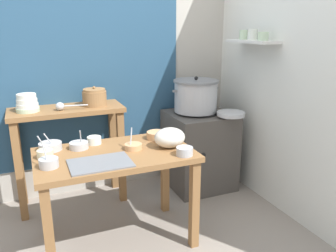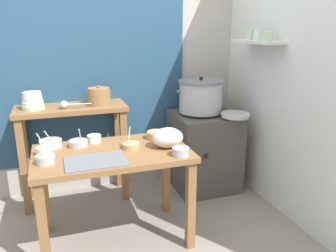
% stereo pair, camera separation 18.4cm
% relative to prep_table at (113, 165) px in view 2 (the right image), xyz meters
% --- Properties ---
extents(ground_plane, '(9.00, 9.00, 0.00)m').
position_rel_prep_table_xyz_m(ground_plane, '(0.10, -0.08, -0.61)').
color(ground_plane, gray).
extents(wall_back, '(4.40, 0.12, 2.60)m').
position_rel_prep_table_xyz_m(wall_back, '(0.18, 1.02, 0.69)').
color(wall_back, '#B2ADA3').
rests_on(wall_back, ground).
extents(wall_right, '(0.30, 3.20, 2.60)m').
position_rel_prep_table_xyz_m(wall_right, '(1.50, 0.12, 0.69)').
color(wall_right, silver).
rests_on(wall_right, ground).
extents(prep_table, '(1.10, 0.66, 0.72)m').
position_rel_prep_table_xyz_m(prep_table, '(0.00, 0.00, 0.00)').
color(prep_table, olive).
rests_on(prep_table, ground).
extents(back_shelf_table, '(0.96, 0.40, 0.90)m').
position_rel_prep_table_xyz_m(back_shelf_table, '(-0.23, 0.75, 0.07)').
color(back_shelf_table, olive).
rests_on(back_shelf_table, ground).
extents(stove_block, '(0.60, 0.61, 0.78)m').
position_rel_prep_table_xyz_m(stove_block, '(1.01, 0.62, -0.23)').
color(stove_block, '#4C4742').
rests_on(stove_block, ground).
extents(steamer_pot, '(0.48, 0.43, 0.34)m').
position_rel_prep_table_xyz_m(steamer_pot, '(0.97, 0.64, 0.33)').
color(steamer_pot, '#B7BABF').
rests_on(steamer_pot, stove_block).
extents(clay_pot, '(0.21, 0.21, 0.17)m').
position_rel_prep_table_xyz_m(clay_pot, '(0.02, 0.75, 0.36)').
color(clay_pot, olive).
rests_on(clay_pot, back_shelf_table).
extents(bowl_stack_enamel, '(0.19, 0.19, 0.15)m').
position_rel_prep_table_xyz_m(bowl_stack_enamel, '(-0.54, 0.74, 0.36)').
color(bowl_stack_enamel, '#B7D1AD').
rests_on(bowl_stack_enamel, back_shelf_table).
extents(ladle, '(0.26, 0.07, 0.07)m').
position_rel_prep_table_xyz_m(ladle, '(-0.28, 0.68, 0.33)').
color(ladle, '#B7BABF').
rests_on(ladle, back_shelf_table).
extents(serving_tray, '(0.40, 0.28, 0.01)m').
position_rel_prep_table_xyz_m(serving_tray, '(-0.14, -0.17, 0.12)').
color(serving_tray, slate).
rests_on(serving_tray, prep_table).
extents(plastic_bag, '(0.23, 0.20, 0.15)m').
position_rel_prep_table_xyz_m(plastic_bag, '(0.40, -0.05, 0.18)').
color(plastic_bag, silver).
rests_on(plastic_bag, prep_table).
extents(wide_pan, '(0.26, 0.26, 0.04)m').
position_rel_prep_table_xyz_m(wide_pan, '(1.20, 0.36, 0.19)').
color(wide_pan, '#B7BABF').
rests_on(wide_pan, stove_block).
extents(prep_bowl_0, '(0.11, 0.11, 0.17)m').
position_rel_prep_table_xyz_m(prep_bowl_0, '(-0.46, 0.07, 0.14)').
color(prep_bowl_0, beige).
rests_on(prep_bowl_0, prep_table).
extents(prep_bowl_1, '(0.14, 0.14, 0.15)m').
position_rel_prep_table_xyz_m(prep_bowl_1, '(-0.22, 0.18, 0.14)').
color(prep_bowl_1, '#B7BABF').
rests_on(prep_bowl_1, prep_table).
extents(prep_bowl_2, '(0.16, 0.16, 0.06)m').
position_rel_prep_table_xyz_m(prep_bowl_2, '(0.38, 0.17, 0.14)').
color(prep_bowl_2, tan).
rests_on(prep_bowl_2, prep_table).
extents(prep_bowl_3, '(0.13, 0.13, 0.16)m').
position_rel_prep_table_xyz_m(prep_bowl_3, '(0.14, 0.01, 0.13)').
color(prep_bowl_3, tan).
rests_on(prep_bowl_3, prep_table).
extents(prep_bowl_4, '(0.16, 0.16, 0.14)m').
position_rel_prep_table_xyz_m(prep_bowl_4, '(-0.41, 0.23, 0.14)').
color(prep_bowl_4, '#B7BABF').
rests_on(prep_bowl_4, prep_table).
extents(prep_bowl_5, '(0.12, 0.12, 0.16)m').
position_rel_prep_table_xyz_m(prep_bowl_5, '(-0.45, -0.10, 0.14)').
color(prep_bowl_5, '#B7BABF').
rests_on(prep_bowl_5, prep_table).
extents(prep_bowl_6, '(0.12, 0.12, 0.06)m').
position_rel_prep_table_xyz_m(prep_bowl_6, '(0.43, -0.24, 0.14)').
color(prep_bowl_6, '#B7BABF').
rests_on(prep_bowl_6, prep_table).
extents(prep_bowl_7, '(0.11, 0.11, 0.06)m').
position_rel_prep_table_xyz_m(prep_bowl_7, '(-0.10, 0.24, 0.14)').
color(prep_bowl_7, silver).
rests_on(prep_bowl_7, prep_table).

